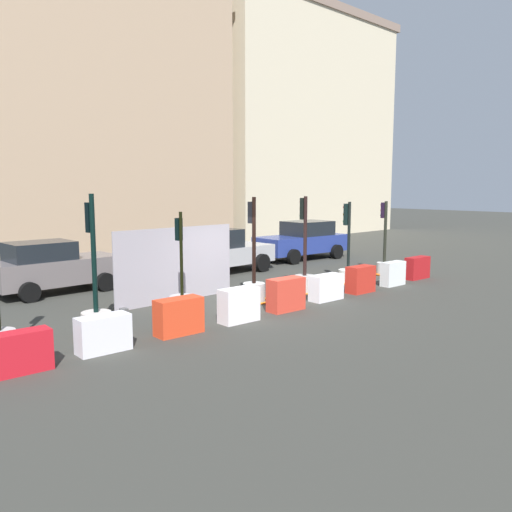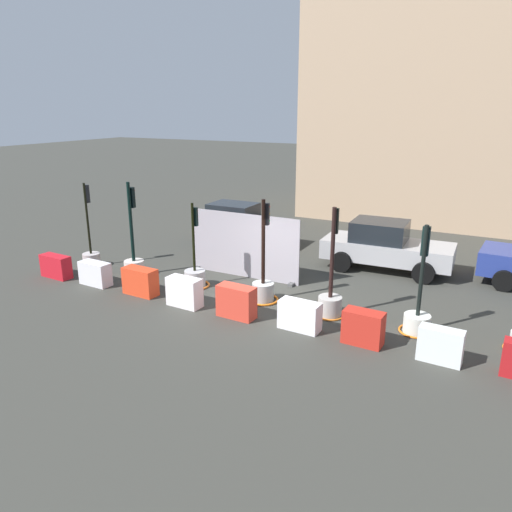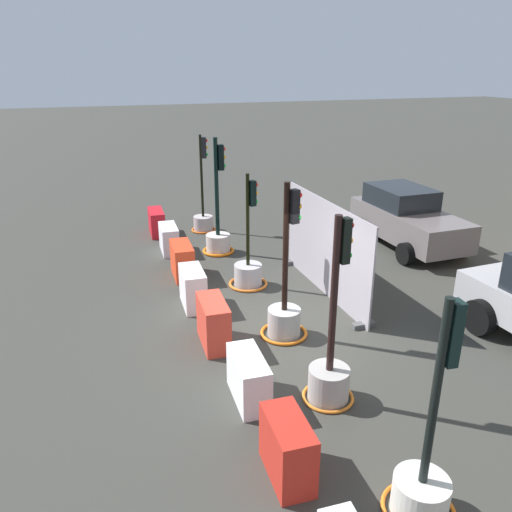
# 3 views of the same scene
# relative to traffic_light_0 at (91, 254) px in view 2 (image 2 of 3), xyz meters

# --- Properties ---
(ground_plane) EXTENTS (120.00, 120.00, 0.00)m
(ground_plane) POSITION_rel_traffic_light_0_xyz_m (6.95, -0.39, -0.46)
(ground_plane) COLOR #383832
(traffic_light_0) EXTENTS (0.78, 0.78, 3.04)m
(traffic_light_0) POSITION_rel_traffic_light_0_xyz_m (0.00, 0.00, 0.00)
(traffic_light_0) COLOR #B7ACAD
(traffic_light_0) RESTS_ON ground_plane
(traffic_light_1) EXTENTS (0.90, 0.90, 3.23)m
(traffic_light_1) POSITION_rel_traffic_light_0_xyz_m (2.08, -0.08, 0.05)
(traffic_light_1) COLOR beige
(traffic_light_1) RESTS_ON ground_plane
(traffic_light_2) EXTENTS (0.95, 0.95, 2.74)m
(traffic_light_2) POSITION_rel_traffic_light_0_xyz_m (4.54, -0.01, -0.08)
(traffic_light_2) COLOR #B1ACAD
(traffic_light_2) RESTS_ON ground_plane
(traffic_light_3) EXTENTS (0.94, 0.94, 3.08)m
(traffic_light_3) POSITION_rel_traffic_light_0_xyz_m (7.06, -0.09, 0.05)
(traffic_light_3) COLOR #ADAFAC
(traffic_light_3) RESTS_ON ground_plane
(traffic_light_4) EXTENTS (0.84, 0.84, 3.07)m
(traffic_light_4) POSITION_rel_traffic_light_0_xyz_m (9.19, -0.20, 0.05)
(traffic_light_4) COLOR #ABA6A2
(traffic_light_4) RESTS_ON ground_plane
(traffic_light_5) EXTENTS (0.89, 0.89, 2.85)m
(traffic_light_5) POSITION_rel_traffic_light_0_xyz_m (11.53, -0.17, 0.01)
(traffic_light_5) COLOR silver
(traffic_light_5) RESTS_ON ground_plane
(construction_barrier_0) EXTENTS (1.16, 0.49, 0.77)m
(construction_barrier_0) POSITION_rel_traffic_light_0_xyz_m (-0.14, -1.47, -0.08)
(construction_barrier_0) COLOR red
(construction_barrier_0) RESTS_ON ground_plane
(construction_barrier_1) EXTENTS (1.11, 0.51, 0.76)m
(construction_barrier_1) POSITION_rel_traffic_light_0_xyz_m (1.58, -1.39, -0.08)
(construction_barrier_1) COLOR silver
(construction_barrier_1) RESTS_ON ground_plane
(construction_barrier_2) EXTENTS (1.13, 0.53, 0.84)m
(construction_barrier_2) POSITION_rel_traffic_light_0_xyz_m (3.46, -1.39, -0.04)
(construction_barrier_2) COLOR red
(construction_barrier_2) RESTS_ON ground_plane
(construction_barrier_3) EXTENTS (1.05, 0.52, 0.86)m
(construction_barrier_3) POSITION_rel_traffic_light_0_xyz_m (5.20, -1.51, -0.03)
(construction_barrier_3) COLOR white
(construction_barrier_3) RESTS_ON ground_plane
(construction_barrier_4) EXTENTS (1.09, 0.52, 0.90)m
(construction_barrier_4) POSITION_rel_traffic_light_0_xyz_m (6.94, -1.50, -0.01)
(construction_barrier_4) COLOR red
(construction_barrier_4) RESTS_ON ground_plane
(construction_barrier_5) EXTENTS (1.11, 0.52, 0.77)m
(construction_barrier_5) POSITION_rel_traffic_light_0_xyz_m (8.78, -1.42, -0.08)
(construction_barrier_5) COLOR white
(construction_barrier_5) RESTS_ON ground_plane
(construction_barrier_6) EXTENTS (1.00, 0.52, 0.85)m
(construction_barrier_6) POSITION_rel_traffic_light_0_xyz_m (10.47, -1.46, -0.04)
(construction_barrier_6) COLOR red
(construction_barrier_6) RESTS_ON ground_plane
(construction_barrier_7) EXTENTS (0.99, 0.42, 0.82)m
(construction_barrier_7) POSITION_rel_traffic_light_0_xyz_m (12.27, -1.52, -0.05)
(construction_barrier_7) COLOR silver
(construction_barrier_7) RESTS_ON ground_plane
(car_grey_saloon) EXTENTS (3.90, 2.05, 1.67)m
(car_grey_saloon) POSITION_rel_traffic_light_0_xyz_m (3.32, 5.28, 0.36)
(car_grey_saloon) COLOR slate
(car_grey_saloon) RESTS_ON ground_plane
(car_silver_hatchback) EXTENTS (4.51, 2.26, 1.74)m
(car_silver_hatchback) POSITION_rel_traffic_light_0_xyz_m (9.55, 4.56, 0.38)
(car_silver_hatchback) COLOR #ADACAE
(car_silver_hatchback) RESTS_ON ground_plane
(building_main_facade) EXTENTS (13.24, 6.88, 14.73)m
(building_main_facade) POSITION_rel_traffic_light_0_xyz_m (9.67, 14.41, 6.92)
(building_main_facade) COLOR tan
(building_main_facade) RESTS_ON ground_plane
(site_fence_panel) EXTENTS (4.09, 0.50, 2.19)m
(site_fence_panel) POSITION_rel_traffic_light_0_xyz_m (5.47, 1.55, 0.59)
(site_fence_panel) COLOR #A29BA4
(site_fence_panel) RESTS_ON ground_plane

